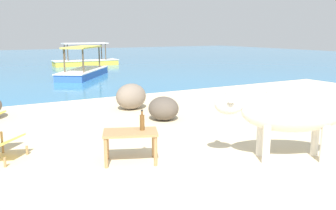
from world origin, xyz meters
TOP-DOWN VIEW (x-y plane):
  - sand_beach at (0.00, 0.00)m, footprint 18.00×14.00m
  - water_surface at (0.00, 22.00)m, footprint 60.00×36.00m
  - cow at (1.17, 0.86)m, footprint 1.86×1.24m
  - low_bench_table at (-0.88, 1.86)m, footprint 0.87×0.69m
  - bottle at (-0.71, 1.84)m, footprint 0.07×0.07m
  - shore_rock_medium at (0.56, 5.18)m, footprint 0.98×0.91m
  - shore_rock_small at (0.72, 3.83)m, footprint 0.73×0.76m
  - boat_blue at (1.39, 12.20)m, footprint 3.05×3.67m
  - boat_yellow at (3.03, 17.54)m, footprint 3.70×1.23m

SIDE VIEW (x-z plane):
  - water_surface at x=0.00m, z-range -0.01..0.01m
  - sand_beach at x=0.00m, z-range 0.00..0.04m
  - boat_blue at x=1.39m, z-range -0.35..0.94m
  - boat_yellow at x=3.03m, z-range -0.35..0.94m
  - shore_rock_small at x=0.72m, z-range 0.04..0.54m
  - shore_rock_medium at x=0.56m, z-range 0.04..0.66m
  - low_bench_table at x=-0.88m, z-range 0.19..0.65m
  - bottle at x=-0.71m, z-range 0.47..0.77m
  - cow at x=1.17m, z-range 0.21..1.29m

